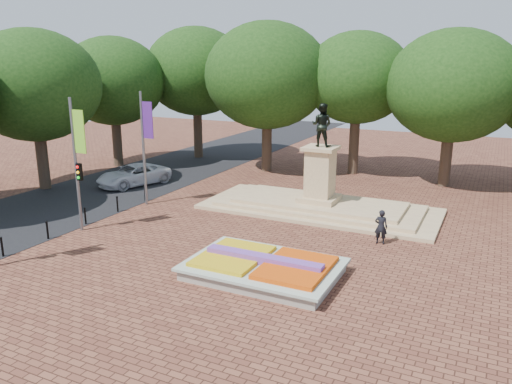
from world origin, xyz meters
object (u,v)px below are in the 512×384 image
(monument, at_px, (319,196))
(pedestrian, at_px, (381,227))
(flower_bed, at_px, (264,267))
(van, at_px, (134,175))

(monument, bearing_deg, pedestrian, -41.43)
(flower_bed, bearing_deg, monument, 95.87)
(monument, relative_size, van, 2.62)
(flower_bed, height_order, van, van)
(flower_bed, distance_m, monument, 10.07)
(flower_bed, xyz_separation_m, van, (-15.17, 10.09, 0.37))
(flower_bed, height_order, monument, monument)
(flower_bed, xyz_separation_m, monument, (-1.03, 10.00, 0.50))
(monument, bearing_deg, flower_bed, -84.13)
(pedestrian, bearing_deg, monument, -45.52)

